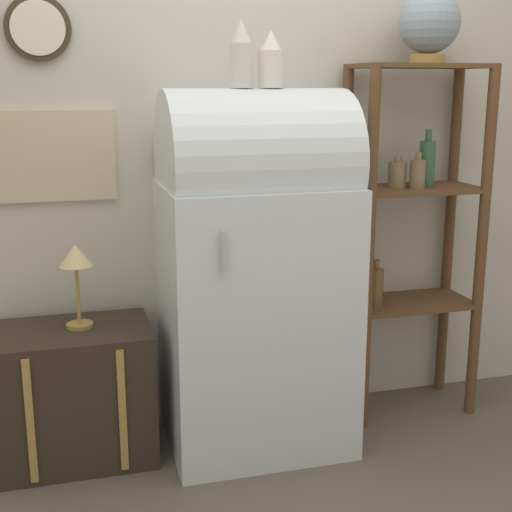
{
  "coord_description": "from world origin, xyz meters",
  "views": [
    {
      "loc": [
        -0.78,
        -2.57,
        1.56
      ],
      "look_at": [
        0.0,
        0.24,
        0.84
      ],
      "focal_mm": 50.0,
      "sensor_mm": 36.0,
      "label": 1
    }
  ],
  "objects_px": {
    "vase_left": "(241,56)",
    "vase_center": "(271,61)",
    "refrigerator": "(255,269)",
    "suitcase_trunk": "(75,394)",
    "globe": "(429,24)",
    "desk_lamp": "(76,264)"
  },
  "relations": [
    {
      "from": "vase_left",
      "to": "vase_center",
      "type": "xyz_separation_m",
      "value": [
        0.12,
        -0.01,
        -0.02
      ]
    },
    {
      "from": "refrigerator",
      "to": "vase_center",
      "type": "relative_size",
      "value": 6.85
    },
    {
      "from": "suitcase_trunk",
      "to": "globe",
      "type": "xyz_separation_m",
      "value": [
        1.58,
        0.05,
        1.52
      ]
    },
    {
      "from": "vase_left",
      "to": "suitcase_trunk",
      "type": "bearing_deg",
      "value": 176.48
    },
    {
      "from": "suitcase_trunk",
      "to": "globe",
      "type": "height_order",
      "value": "globe"
    },
    {
      "from": "vase_center",
      "to": "desk_lamp",
      "type": "relative_size",
      "value": 0.64
    },
    {
      "from": "refrigerator",
      "to": "desk_lamp",
      "type": "height_order",
      "value": "refrigerator"
    },
    {
      "from": "refrigerator",
      "to": "vase_left",
      "type": "height_order",
      "value": "vase_left"
    },
    {
      "from": "vase_left",
      "to": "desk_lamp",
      "type": "relative_size",
      "value": 0.76
    },
    {
      "from": "globe",
      "to": "vase_center",
      "type": "height_order",
      "value": "globe"
    },
    {
      "from": "vase_center",
      "to": "desk_lamp",
      "type": "distance_m",
      "value": 1.13
    },
    {
      "from": "vase_left",
      "to": "globe",
      "type": "bearing_deg",
      "value": 6.34
    },
    {
      "from": "suitcase_trunk",
      "to": "vase_center",
      "type": "xyz_separation_m",
      "value": [
        0.84,
        -0.05,
        1.35
      ]
    },
    {
      "from": "refrigerator",
      "to": "globe",
      "type": "xyz_separation_m",
      "value": [
        0.81,
        0.11,
        1.01
      ]
    },
    {
      "from": "globe",
      "to": "vase_left",
      "type": "bearing_deg",
      "value": -173.66
    },
    {
      "from": "suitcase_trunk",
      "to": "vase_left",
      "type": "relative_size",
      "value": 2.41
    },
    {
      "from": "suitcase_trunk",
      "to": "vase_center",
      "type": "distance_m",
      "value": 1.59
    },
    {
      "from": "desk_lamp",
      "to": "vase_left",
      "type": "bearing_deg",
      "value": -5.53
    },
    {
      "from": "vase_center",
      "to": "desk_lamp",
      "type": "bearing_deg",
      "value": 174.72
    },
    {
      "from": "globe",
      "to": "vase_left",
      "type": "xyz_separation_m",
      "value": [
        -0.87,
        -0.1,
        -0.15
      ]
    },
    {
      "from": "globe",
      "to": "vase_left",
      "type": "distance_m",
      "value": 0.89
    },
    {
      "from": "refrigerator",
      "to": "vase_left",
      "type": "distance_m",
      "value": 0.87
    }
  ]
}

